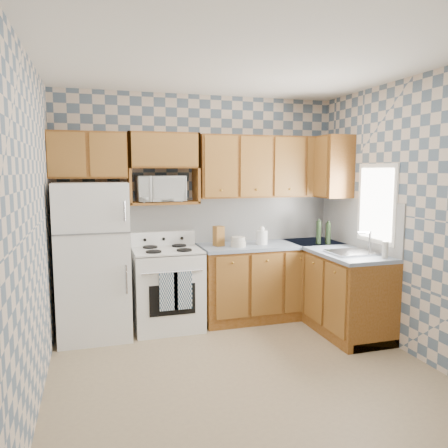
{
  "coord_description": "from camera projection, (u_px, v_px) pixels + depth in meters",
  "views": [
    {
      "loc": [
        -1.25,
        -3.58,
        1.81
      ],
      "look_at": [
        0.05,
        0.75,
        1.25
      ],
      "focal_mm": 35.0,
      "sensor_mm": 36.0,
      "label": 1
    }
  ],
  "objects": [
    {
      "name": "backsplash_back",
      "position": [
        231.0,
        219.0,
        5.46
      ],
      "size": [
        2.6,
        0.02,
        0.56
      ],
      "primitive_type": "cube",
      "color": "white",
      "rests_on": "back_wall"
    },
    {
      "name": "microwave",
      "position": [
        160.0,
        189.0,
        5.01
      ],
      "size": [
        0.56,
        0.4,
        0.3
      ],
      "primitive_type": "imported",
      "rotation": [
        0.0,
        0.0,
        0.07
      ],
      "color": "white",
      "rests_on": "microwave_shelf"
    },
    {
      "name": "dish_towel_right",
      "position": [
        183.0,
        290.0,
        4.7
      ],
      "size": [
        0.2,
        0.02,
        0.42
      ],
      "primitive_type": "cube",
      "color": "navy",
      "rests_on": "stove_body"
    },
    {
      "name": "base_cabinets_back",
      "position": [
        271.0,
        281.0,
        5.4
      ],
      "size": [
        1.75,
        0.6,
        0.88
      ],
      "primitive_type": "cube",
      "color": "#65370E",
      "rests_on": "floor"
    },
    {
      "name": "food_containers",
      "position": [
        238.0,
        242.0,
        5.08
      ],
      "size": [
        0.18,
        0.18,
        0.12
      ],
      "primitive_type": null,
      "color": "beige",
      "rests_on": "countertop_back"
    },
    {
      "name": "bottle_2",
      "position": [
        328.0,
        233.0,
        5.36
      ],
      "size": [
        0.06,
        0.06,
        0.24
      ],
      "primitive_type": "cylinder",
      "color": "#5C3315",
      "rests_on": "countertop_back"
    },
    {
      "name": "window",
      "position": [
        377.0,
        204.0,
        4.71
      ],
      "size": [
        0.02,
        0.66,
        0.86
      ],
      "primitive_type": "cube",
      "color": "white",
      "rests_on": "right_wall"
    },
    {
      "name": "upper_cabinets_fridge",
      "position": [
        88.0,
        155.0,
        4.74
      ],
      "size": [
        0.82,
        0.33,
        0.5
      ],
      "primitive_type": "cube",
      "color": "#65370E",
      "rests_on": "back_wall"
    },
    {
      "name": "sink",
      "position": [
        352.0,
        253.0,
        4.7
      ],
      "size": [
        0.48,
        0.4,
        0.03
      ],
      "primitive_type": "cube",
      "color": "#B7B7BC",
      "rests_on": "countertop_right"
    },
    {
      "name": "bottle_1",
      "position": [
        328.0,
        234.0,
        5.26
      ],
      "size": [
        0.06,
        0.06,
        0.26
      ],
      "primitive_type": "cylinder",
      "color": "black",
      "rests_on": "countertop_back"
    },
    {
      "name": "dish_towel_left",
      "position": [
        169.0,
        291.0,
        4.66
      ],
      "size": [
        0.2,
        0.02,
        0.42
      ],
      "primitive_type": "cube",
      "color": "navy",
      "rests_on": "stove_body"
    },
    {
      "name": "bottle_0",
      "position": [
        318.0,
        233.0,
        5.28
      ],
      "size": [
        0.06,
        0.06,
        0.28
      ],
      "primitive_type": "cylinder",
      "color": "black",
      "rests_on": "countertop_back"
    },
    {
      "name": "soap_bottle",
      "position": [
        385.0,
        250.0,
        4.43
      ],
      "size": [
        0.06,
        0.06,
        0.17
      ],
      "primitive_type": "cylinder",
      "color": "beige",
      "rests_on": "countertop_right"
    },
    {
      "name": "stove_body",
      "position": [
        168.0,
        289.0,
        5.01
      ],
      "size": [
        0.76,
        0.65,
        0.9
      ],
      "primitive_type": "cube",
      "color": "white",
      "rests_on": "floor"
    },
    {
      "name": "backguard",
      "position": [
        163.0,
        238.0,
        5.2
      ],
      "size": [
        0.76,
        0.08,
        0.17
      ],
      "primitive_type": "cube",
      "color": "white",
      "rests_on": "cooktop"
    },
    {
      "name": "knife_block",
      "position": [
        219.0,
        236.0,
        5.14
      ],
      "size": [
        0.13,
        0.13,
        0.24
      ],
      "primitive_type": "cube",
      "rotation": [
        0.0,
        0.0,
        0.23
      ],
      "color": "brown",
      "rests_on": "countertop_back"
    },
    {
      "name": "upper_cabinets_right",
      "position": [
        327.0,
        167.0,
        5.38
      ],
      "size": [
        0.33,
        0.7,
        0.74
      ],
      "primitive_type": "cube",
      "color": "#65370E",
      "rests_on": "right_wall"
    },
    {
      "name": "back_wall",
      "position": [
        200.0,
        208.0,
        5.34
      ],
      "size": [
        3.4,
        0.02,
        2.7
      ],
      "primitive_type": "cube",
      "color": "slate",
      "rests_on": "ground"
    },
    {
      "name": "electric_kettle",
      "position": [
        262.0,
        237.0,
        5.24
      ],
      "size": [
        0.13,
        0.13,
        0.17
      ],
      "primitive_type": "cylinder",
      "color": "white",
      "rests_on": "countertop_back"
    },
    {
      "name": "microwave_shelf",
      "position": [
        164.0,
        203.0,
        5.04
      ],
      "size": [
        0.8,
        0.33,
        0.03
      ],
      "primitive_type": "cube",
      "color": "#65370E",
      "rests_on": "back_wall"
    },
    {
      "name": "countertop_back",
      "position": [
        272.0,
        245.0,
        5.34
      ],
      "size": [
        1.77,
        0.63,
        0.04
      ],
      "primitive_type": "cube",
      "color": "gray",
      "rests_on": "base_cabinets_back"
    },
    {
      "name": "refrigerator",
      "position": [
        93.0,
        261.0,
        4.7
      ],
      "size": [
        0.75,
        0.7,
        1.68
      ],
      "primitive_type": "cube",
      "color": "white",
      "rests_on": "floor"
    },
    {
      "name": "base_cabinets_right",
      "position": [
        333.0,
        288.0,
        5.09
      ],
      "size": [
        0.6,
        1.6,
        0.88
      ],
      "primitive_type": "cube",
      "color": "#65370E",
      "rests_on": "floor"
    },
    {
      "name": "cooktop",
      "position": [
        167.0,
        250.0,
        4.95
      ],
      "size": [
        0.76,
        0.65,
        0.02
      ],
      "primitive_type": "cube",
      "color": "silver",
      "rests_on": "stove_body"
    },
    {
      "name": "countertop_right",
      "position": [
        334.0,
        249.0,
        5.03
      ],
      "size": [
        0.63,
        1.6,
        0.04
      ],
      "primitive_type": "cube",
      "color": "gray",
      "rests_on": "base_cabinets_right"
    },
    {
      "name": "right_wall",
      "position": [
        406.0,
        217.0,
        4.3
      ],
      "size": [
        0.02,
        3.2,
        2.7
      ],
      "primitive_type": "cube",
      "color": "slate",
      "rests_on": "ground"
    },
    {
      "name": "upper_cabinets_back",
      "position": [
        268.0,
        167.0,
        5.36
      ],
      "size": [
        1.75,
        0.33,
        0.74
      ],
      "primitive_type": "cube",
      "color": "#65370E",
      "rests_on": "back_wall"
    },
    {
      "name": "floor",
      "position": [
        242.0,
        369.0,
        3.98
      ],
      "size": [
        3.4,
        3.4,
        0.0
      ],
      "primitive_type": "plane",
      "color": "#8F795D",
      "rests_on": "ground"
    },
    {
      "name": "backsplash_right",
      "position": [
        358.0,
        223.0,
        5.08
      ],
      "size": [
        0.02,
        1.6,
        0.56
      ],
      "primitive_type": "cube",
      "color": "white",
      "rests_on": "right_wall"
    }
  ]
}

